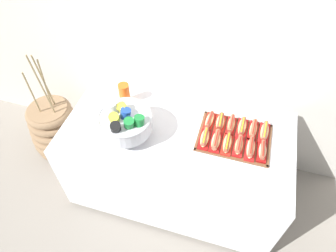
% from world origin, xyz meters
% --- Properties ---
extents(ground_plane, '(10.00, 10.00, 0.00)m').
position_xyz_m(ground_plane, '(0.00, 0.00, 0.00)').
color(ground_plane, gray).
extents(back_wall, '(6.00, 0.10, 2.60)m').
position_xyz_m(back_wall, '(0.00, 0.53, 1.30)').
color(back_wall, silver).
rests_on(back_wall, ground_plane).
extents(buffet_table, '(1.58, 0.83, 0.74)m').
position_xyz_m(buffet_table, '(0.00, 0.00, 0.39)').
color(buffet_table, silver).
rests_on(buffet_table, ground_plane).
extents(floor_vase, '(0.46, 0.46, 1.07)m').
position_xyz_m(floor_vase, '(-1.16, 0.11, 0.25)').
color(floor_vase, '#896B4C').
rests_on(floor_vase, ground_plane).
extents(serving_tray, '(0.48, 0.36, 0.01)m').
position_xyz_m(serving_tray, '(0.38, 0.05, 0.75)').
color(serving_tray, brown).
rests_on(serving_tray, buffet_table).
extents(hot_dog_0, '(0.07, 0.17, 0.06)m').
position_xyz_m(hot_dog_0, '(0.19, -0.03, 0.78)').
color(hot_dog_0, '#B21414').
rests_on(hot_dog_0, serving_tray).
extents(hot_dog_1, '(0.07, 0.18, 0.06)m').
position_xyz_m(hot_dog_1, '(0.27, -0.03, 0.78)').
color(hot_dog_1, '#B21414').
rests_on(hot_dog_1, serving_tray).
extents(hot_dog_2, '(0.07, 0.18, 0.06)m').
position_xyz_m(hot_dog_2, '(0.34, -0.03, 0.77)').
color(hot_dog_2, red).
rests_on(hot_dog_2, serving_tray).
extents(hot_dog_3, '(0.06, 0.16, 0.06)m').
position_xyz_m(hot_dog_3, '(0.42, -0.03, 0.78)').
color(hot_dog_3, red).
rests_on(hot_dog_3, serving_tray).
extents(hot_dog_4, '(0.06, 0.18, 0.06)m').
position_xyz_m(hot_dog_4, '(0.49, -0.03, 0.78)').
color(hot_dog_4, red).
rests_on(hot_dog_4, serving_tray).
extents(hot_dog_5, '(0.06, 0.16, 0.06)m').
position_xyz_m(hot_dog_5, '(0.57, -0.03, 0.78)').
color(hot_dog_5, '#B21414').
rests_on(hot_dog_5, serving_tray).
extents(hot_dog_6, '(0.07, 0.17, 0.06)m').
position_xyz_m(hot_dog_6, '(0.19, 0.13, 0.77)').
color(hot_dog_6, red).
rests_on(hot_dog_6, serving_tray).
extents(hot_dog_7, '(0.07, 0.16, 0.06)m').
position_xyz_m(hot_dog_7, '(0.27, 0.13, 0.78)').
color(hot_dog_7, red).
rests_on(hot_dog_7, serving_tray).
extents(hot_dog_8, '(0.06, 0.17, 0.06)m').
position_xyz_m(hot_dog_8, '(0.34, 0.13, 0.78)').
color(hot_dog_8, red).
rests_on(hot_dog_8, serving_tray).
extents(hot_dog_9, '(0.07, 0.18, 0.06)m').
position_xyz_m(hot_dog_9, '(0.42, 0.14, 0.78)').
color(hot_dog_9, red).
rests_on(hot_dog_9, serving_tray).
extents(hot_dog_10, '(0.06, 0.18, 0.06)m').
position_xyz_m(hot_dog_10, '(0.49, 0.14, 0.78)').
color(hot_dog_10, '#B21414').
rests_on(hot_dog_10, serving_tray).
extents(hot_dog_11, '(0.07, 0.18, 0.06)m').
position_xyz_m(hot_dog_11, '(0.57, 0.14, 0.78)').
color(hot_dog_11, red).
rests_on(hot_dog_11, serving_tray).
extents(punch_bowl, '(0.35, 0.35, 0.25)m').
position_xyz_m(punch_bowl, '(-0.32, -0.13, 0.88)').
color(punch_bowl, silver).
rests_on(punch_bowl, buffet_table).
extents(cup_stack, '(0.08, 0.08, 0.17)m').
position_xyz_m(cup_stack, '(-0.45, 0.17, 0.83)').
color(cup_stack, '#EA5B19').
rests_on(cup_stack, buffet_table).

